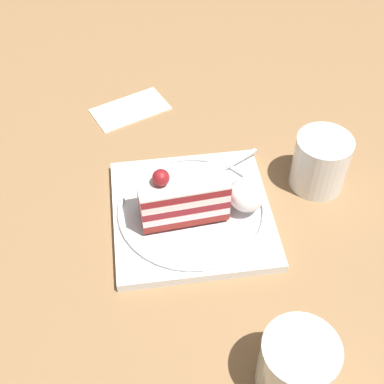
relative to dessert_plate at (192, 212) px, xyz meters
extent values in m
plane|color=olive|center=(-0.03, 0.01, -0.01)|extent=(2.40, 2.40, 0.00)
cube|color=white|center=(0.00, 0.00, 0.00)|extent=(0.21, 0.21, 0.01)
torus|color=white|center=(0.00, 0.00, 0.01)|extent=(0.20, 0.20, 0.01)
cube|color=maroon|center=(-0.01, 0.01, 0.02)|extent=(0.06, 0.12, 0.01)
cube|color=white|center=(-0.01, 0.01, 0.03)|extent=(0.06, 0.12, 0.01)
cube|color=maroon|center=(-0.01, 0.01, 0.04)|extent=(0.06, 0.12, 0.01)
cube|color=white|center=(-0.01, 0.01, 0.05)|extent=(0.06, 0.12, 0.01)
cube|color=maroon|center=(-0.01, 0.01, 0.06)|extent=(0.06, 0.12, 0.01)
cube|color=white|center=(-0.01, 0.01, 0.07)|extent=(0.06, 0.12, 0.00)
sphere|color=maroon|center=(-0.01, 0.04, 0.08)|extent=(0.02, 0.02, 0.02)
ellipsoid|color=white|center=(-0.01, -0.07, 0.03)|extent=(0.05, 0.05, 0.05)
cube|color=silver|center=(0.08, -0.08, 0.01)|extent=(0.04, 0.06, 0.00)
cube|color=silver|center=(0.06, -0.04, 0.01)|extent=(0.02, 0.02, 0.00)
cube|color=silver|center=(0.05, -0.02, 0.01)|extent=(0.02, 0.03, 0.00)
cube|color=silver|center=(0.05, -0.02, 0.01)|extent=(0.02, 0.03, 0.00)
cube|color=silver|center=(0.05, -0.02, 0.01)|extent=(0.02, 0.03, 0.00)
cube|color=silver|center=(0.04, -0.03, 0.01)|extent=(0.02, 0.03, 0.00)
cylinder|color=white|center=(-0.24, -0.07, 0.03)|extent=(0.08, 0.08, 0.08)
cylinder|color=silver|center=(-0.24, -0.07, 0.02)|extent=(0.07, 0.07, 0.04)
cylinder|color=white|center=(0.04, -0.18, 0.03)|extent=(0.08, 0.08, 0.08)
cylinder|color=beige|center=(0.04, -0.18, 0.02)|extent=(0.07, 0.07, 0.05)
cube|color=white|center=(0.24, 0.07, -0.01)|extent=(0.11, 0.14, 0.00)
camera|label=1|loc=(-0.45, 0.06, 0.54)|focal=49.58mm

